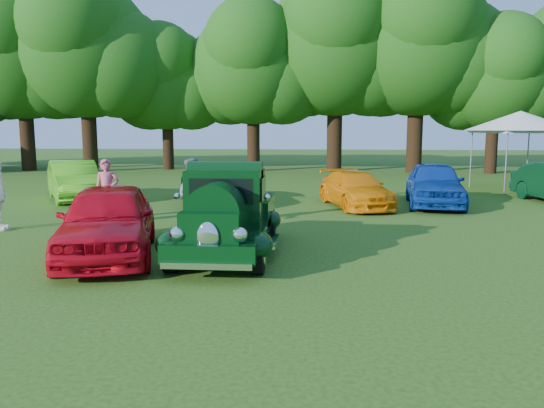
# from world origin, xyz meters

# --- Properties ---
(ground) EXTENTS (120.00, 120.00, 0.00)m
(ground) POSITION_xyz_m (0.00, 0.00, 0.00)
(ground) COLOR #244710
(ground) RESTS_ON ground
(hero_pickup) EXTENTS (2.25, 4.83, 1.89)m
(hero_pickup) POSITION_xyz_m (0.12, 0.65, 0.82)
(hero_pickup) COLOR black
(hero_pickup) RESTS_ON ground
(red_convertible) EXTENTS (3.06, 5.01, 1.59)m
(red_convertible) POSITION_xyz_m (-2.40, 0.18, 0.80)
(red_convertible) COLOR #BB0816
(red_convertible) RESTS_ON ground
(back_car_lime) EXTENTS (3.78, 4.78, 1.52)m
(back_car_lime) POSITION_xyz_m (-7.25, 9.03, 0.76)
(back_car_lime) COLOR #46AC17
(back_car_lime) RESTS_ON ground
(back_car_black) EXTENTS (3.42, 5.19, 1.32)m
(back_car_black) POSITION_xyz_m (-1.71, 8.49, 0.66)
(back_car_black) COLOR black
(back_car_black) RESTS_ON ground
(back_car_orange) EXTENTS (2.82, 4.60, 1.24)m
(back_car_orange) POSITION_xyz_m (3.48, 8.09, 0.62)
(back_car_orange) COLOR orange
(back_car_orange) RESTS_ON ground
(back_car_blue) EXTENTS (2.44, 4.87, 1.59)m
(back_car_blue) POSITION_xyz_m (6.33, 8.56, 0.80)
(back_car_blue) COLOR navy
(back_car_blue) RESTS_ON ground
(spectator_pink) EXTENTS (0.78, 0.62, 1.89)m
(spectator_pink) POSITION_xyz_m (-3.98, 4.11, 0.94)
(spectator_pink) COLOR #BF4E60
(spectator_pink) RESTS_ON ground
(spectator_grey) EXTENTS (1.20, 1.14, 1.95)m
(spectator_grey) POSITION_xyz_m (-1.36, 3.74, 0.97)
(spectator_grey) COLOR slate
(spectator_grey) RESTS_ON ground
(canopy_tent) EXTENTS (5.62, 5.62, 3.53)m
(canopy_tent) POSITION_xyz_m (11.13, 13.85, 3.07)
(canopy_tent) COLOR silver
(canopy_tent) RESTS_ON ground
(tree_line) EXTENTS (63.05, 10.34, 12.35)m
(tree_line) POSITION_xyz_m (-0.65, 23.60, 7.06)
(tree_line) COLOR black
(tree_line) RESTS_ON ground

